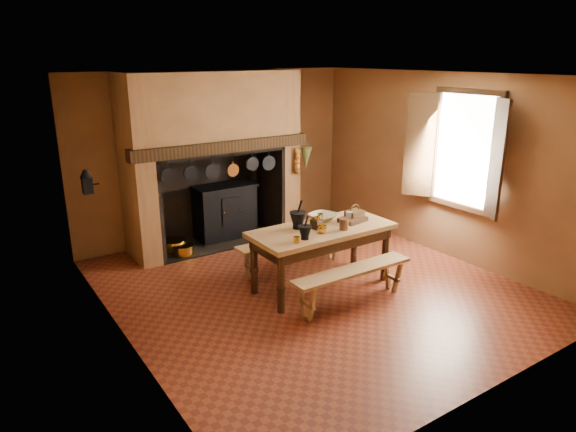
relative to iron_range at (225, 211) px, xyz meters
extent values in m
plane|color=brown|center=(0.04, -2.45, -0.48)|extent=(5.50, 5.50, 0.00)
plane|color=silver|center=(0.04, -2.45, 2.32)|extent=(5.50, 5.50, 0.00)
cube|color=#98663D|center=(0.04, 0.30, 0.92)|extent=(5.00, 0.02, 2.80)
cube|color=#98663D|center=(-2.46, -2.45, 0.92)|extent=(0.02, 5.50, 2.80)
cube|color=#98663D|center=(2.54, -2.45, 0.92)|extent=(0.02, 5.50, 2.80)
cube|color=#98663D|center=(0.04, -5.20, 0.92)|extent=(5.00, 0.02, 2.80)
cube|color=#98663D|center=(-1.51, -0.15, 0.92)|extent=(0.30, 0.90, 2.80)
cube|color=#98663D|center=(0.99, -0.15, 0.92)|extent=(0.30, 0.90, 2.80)
cube|color=#98663D|center=(-0.26, -0.15, 1.72)|extent=(2.20, 0.90, 1.20)
cube|color=black|center=(-0.26, -0.55, 1.21)|extent=(2.95, 0.22, 0.18)
cube|color=black|center=(-0.26, 0.27, 0.32)|extent=(2.20, 0.06, 1.60)
cube|color=black|center=(-0.26, -0.15, -0.47)|extent=(2.20, 0.90, 0.02)
cube|color=black|center=(-0.01, 0.00, -0.03)|extent=(1.00, 0.50, 0.90)
cube|color=black|center=(-0.01, -0.02, 0.44)|extent=(1.04, 0.54, 0.04)
cube|color=black|center=(-0.01, -0.26, 0.07)|extent=(0.35, 0.02, 0.45)
cylinder|color=black|center=(0.54, 0.00, 0.77)|extent=(0.10, 0.10, 0.70)
cylinder|color=#BD8E2B|center=(-0.16, -0.28, 0.07)|extent=(0.03, 0.03, 0.03)
cylinder|color=#BD8E2B|center=(0.14, -0.28, 0.07)|extent=(0.03, 0.03, 0.03)
cylinder|color=#BD8E2B|center=(-1.01, -0.15, -0.38)|extent=(0.40, 0.40, 0.20)
cylinder|color=#BD8E2B|center=(-0.96, -0.40, -0.39)|extent=(0.34, 0.34, 0.18)
cube|color=black|center=(-1.21, -0.05, -0.40)|extent=(0.18, 0.18, 0.16)
cone|color=#50592A|center=(1.22, -0.66, 0.90)|extent=(0.20, 0.20, 0.35)
cube|color=white|center=(2.52, -2.85, 1.22)|extent=(0.02, 1.00, 1.60)
cube|color=#322010|center=(2.49, -2.85, 2.06)|extent=(0.08, 1.16, 0.08)
cube|color=#322010|center=(2.49, -2.85, 0.38)|extent=(0.08, 1.16, 0.08)
cube|color=#322010|center=(2.29, -3.53, 1.22)|extent=(0.29, 0.39, 1.60)
cube|color=#322010|center=(2.29, -2.17, 1.22)|extent=(0.29, 0.39, 1.60)
cube|color=black|center=(-2.38, -0.90, 0.97)|extent=(0.12, 0.12, 0.22)
cone|color=black|center=(-2.38, -0.90, 1.12)|extent=(0.16, 0.16, 0.10)
cylinder|color=black|center=(-2.29, -0.90, 0.97)|extent=(0.12, 0.02, 0.02)
cube|color=#B08251|center=(0.18, -2.49, 0.33)|extent=(1.95, 0.86, 0.06)
cube|color=#322010|center=(0.18, -2.49, 0.22)|extent=(1.82, 0.74, 0.15)
cylinder|color=#322010|center=(-0.69, -2.81, -0.09)|extent=(0.10, 0.10, 0.78)
cylinder|color=#322010|center=(1.04, -2.81, -0.09)|extent=(0.10, 0.10, 0.78)
cylinder|color=#322010|center=(-0.69, -2.16, -0.09)|extent=(0.10, 0.10, 0.78)
cylinder|color=#322010|center=(1.04, -2.16, -0.09)|extent=(0.10, 0.10, 0.78)
cube|color=#B08251|center=(0.18, -3.13, -0.02)|extent=(1.72, 0.30, 0.04)
cube|color=#B08251|center=(0.18, -1.82, -0.01)|extent=(1.78, 0.31, 0.04)
cylinder|color=black|center=(-0.11, -2.33, 0.38)|extent=(0.13, 0.13, 0.04)
cone|color=black|center=(-0.11, -2.33, 0.49)|extent=(0.22, 0.22, 0.18)
cylinder|color=black|center=(-0.08, -2.33, 0.65)|extent=(0.09, 0.03, 0.18)
cylinder|color=black|center=(-0.27, -2.72, 0.37)|extent=(0.10, 0.10, 0.03)
cone|color=black|center=(-0.27, -2.72, 0.46)|extent=(0.17, 0.17, 0.14)
cylinder|color=black|center=(-0.25, -2.72, 0.58)|extent=(0.07, 0.02, 0.14)
cube|color=#322010|center=(0.10, -2.47, 0.42)|extent=(0.15, 0.15, 0.13)
cylinder|color=#BD8E2B|center=(0.10, -2.47, 0.50)|extent=(0.09, 0.09, 0.03)
cylinder|color=black|center=(0.15, -2.47, 0.54)|extent=(0.11, 0.04, 0.03)
cylinder|color=#BD8E2B|center=(-0.43, -2.77, 0.40)|extent=(0.08, 0.08, 0.08)
cylinder|color=#BD8E2B|center=(0.36, -2.20, 0.41)|extent=(0.09, 0.09, 0.09)
imported|color=beige|center=(0.39, -2.23, 0.40)|extent=(0.43, 0.43, 0.09)
cylinder|color=#53301E|center=(0.37, -2.70, 0.43)|extent=(0.15, 0.15, 0.15)
cylinder|color=beige|center=(0.63, -2.49, 0.43)|extent=(0.10, 0.10, 0.15)
cube|color=#473115|center=(0.76, -2.46, 0.43)|extent=(0.26, 0.20, 0.13)
torus|color=#473115|center=(0.76, -2.46, 0.49)|extent=(0.19, 0.04, 0.19)
cube|color=#322010|center=(0.68, -2.52, 0.39)|extent=(0.40, 0.31, 0.06)
imported|color=#BD8E2B|center=(0.05, -2.65, 0.41)|extent=(0.15, 0.15, 0.10)
camera|label=1|loc=(-3.77, -7.58, 2.55)|focal=32.00mm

